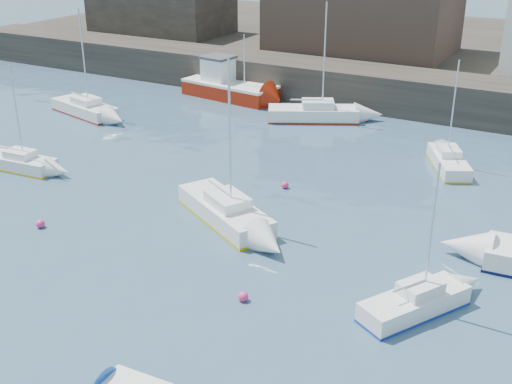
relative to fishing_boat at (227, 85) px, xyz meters
The scene contains 15 objects.
water 34.35m from the fishing_boat, 66.70° to the right, with size 220.00×220.00×0.00m, color #2D4760.
quay_wall 14.02m from the fishing_boat, 14.31° to the left, with size 90.00×5.00×3.00m, color #28231E.
land_strip 25.40m from the fishing_boat, 57.67° to the left, with size 90.00×32.00×2.80m, color #28231E.
warehouse 14.83m from the fishing_boat, 56.52° to the left, with size 16.40×10.40×7.60m.
bldg_west 18.31m from the fishing_boat, 144.03° to the left, with size 14.00×8.00×5.00m.
fishing_boat is the anchor object (origin of this frame).
sailboat_a 20.66m from the fishing_boat, 97.10° to the right, with size 5.11×2.01×6.50m.
sailboat_b 23.90m from the fishing_boat, 58.99° to the right, with size 6.84×5.13×8.56m.
sailboat_c 33.31m from the fishing_boat, 45.95° to the right, with size 3.69×4.88×6.26m.
sailboat_e 12.07m from the fishing_boat, 125.72° to the right, with size 6.63×3.48×8.15m.
sailboat_f 21.89m from the fishing_boat, 20.21° to the right, with size 3.75×5.27×6.61m.
sailboat_h 9.52m from the fishing_boat, 15.36° to the right, with size 7.04×5.05×8.75m.
buoy_near 26.10m from the fishing_boat, 79.82° to the right, with size 0.44×0.44×0.44m, color #E83170.
buoy_mid 31.38m from the fishing_boat, 57.56° to the right, with size 0.43×0.43×0.43m, color #E83170.
buoy_far 20.12m from the fishing_boat, 49.29° to the right, with size 0.42×0.42×0.42m, color #E83170.
Camera 1 is at (14.42, -14.08, 14.54)m, focal length 45.00 mm.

